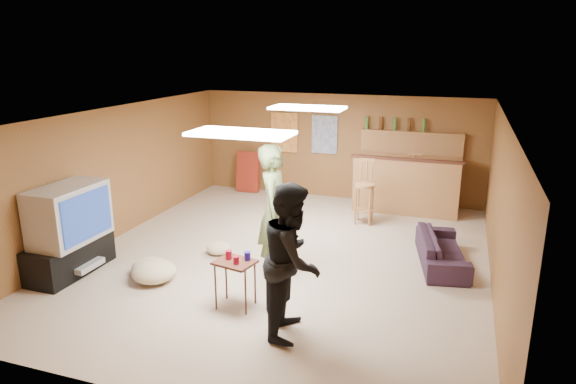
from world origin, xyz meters
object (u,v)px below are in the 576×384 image
(bar_counter, at_px, (406,184))
(sofa, at_px, (442,250))
(person_black, at_px, (292,260))
(person_olive, at_px, (275,212))
(tray_table, at_px, (236,284))
(tv_body, at_px, (69,214))

(bar_counter, relative_size, sofa, 1.27)
(person_black, bearing_deg, sofa, -38.84)
(bar_counter, distance_m, sofa, 2.58)
(bar_counter, distance_m, person_olive, 3.87)
(person_olive, height_order, tray_table, person_olive)
(person_black, bearing_deg, bar_counter, -15.58)
(tv_body, bearing_deg, tray_table, -3.28)
(bar_counter, relative_size, person_black, 1.14)
(person_black, height_order, sofa, person_black)
(person_olive, bearing_deg, person_black, -161.29)
(tv_body, height_order, sofa, tv_body)
(sofa, relative_size, tray_table, 2.57)
(person_black, height_order, tray_table, person_black)
(bar_counter, bearing_deg, tray_table, -108.71)
(tv_body, relative_size, sofa, 0.70)
(sofa, bearing_deg, person_black, 137.59)
(person_olive, xyz_separation_m, tray_table, (-0.15, -1.02, -0.64))
(tray_table, bearing_deg, person_black, -20.25)
(person_olive, bearing_deg, bar_counter, -30.29)
(bar_counter, distance_m, tray_table, 4.86)
(tv_body, height_order, person_olive, person_olive)
(tv_body, relative_size, bar_counter, 0.55)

